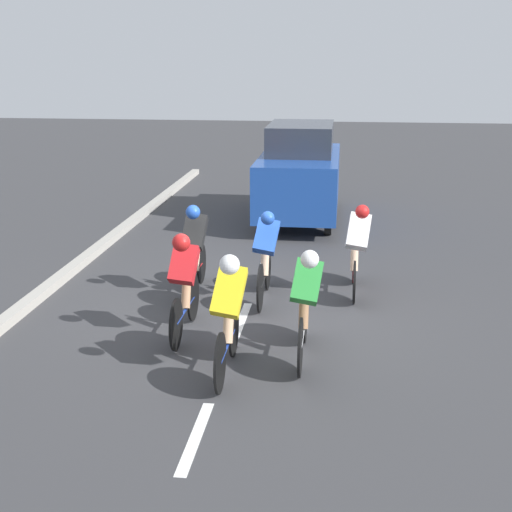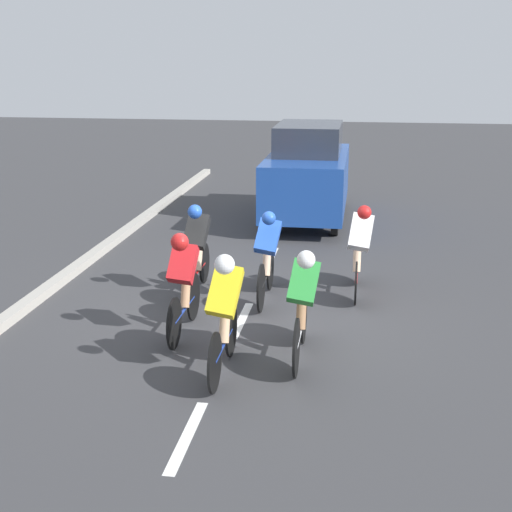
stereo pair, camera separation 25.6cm
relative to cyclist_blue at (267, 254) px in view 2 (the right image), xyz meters
The scene contains 12 objects.
ground_plane 0.93m from the cyclist_blue, 64.40° to the left, with size 60.00×60.00×0.00m, color #38383A.
lane_stripe_near 4.12m from the cyclist_blue, 86.56° to the left, with size 0.12×1.40×0.01m, color white.
lane_stripe_mid 1.15m from the cyclist_blue, 74.00° to the left, with size 0.12×1.40×0.01m, color white.
lane_stripe_far 2.48m from the cyclist_blue, 84.09° to the right, with size 0.12×1.40×0.01m, color white.
curb 3.61m from the cyclist_blue, 13.84° to the left, with size 0.20×24.69×0.14m, color #A8A399.
cyclist_blue is the anchor object (origin of this frame).
cyclist_black 1.13m from the cyclist_blue, ahead, with size 0.38×1.65×1.47m.
cyclist_red 1.76m from the cyclist_blue, 59.24° to the left, with size 0.37×1.72×1.47m.
cyclist_yellow 2.63m from the cyclist_blue, 87.03° to the left, with size 0.41×1.69×1.54m.
cyclist_white 1.44m from the cyclist_blue, 160.20° to the right, with size 0.40×1.65×1.48m.
cyclist_green 2.20m from the cyclist_blue, 108.81° to the left, with size 0.40×1.73×1.47m.
support_car 5.55m from the cyclist_blue, 91.65° to the right, with size 1.70×4.05×2.13m.
Camera 2 is at (-1.60, 9.62, 3.63)m, focal length 50.00 mm.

